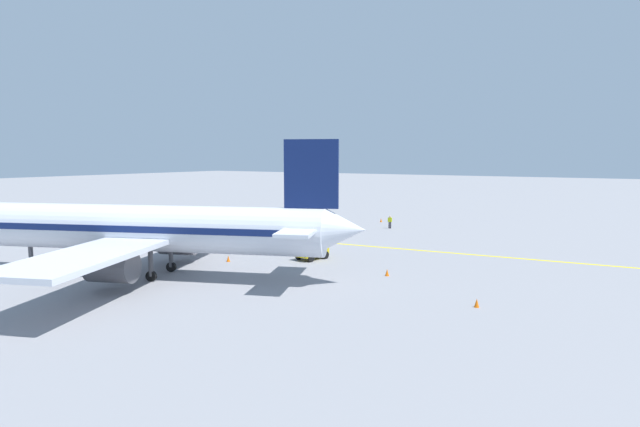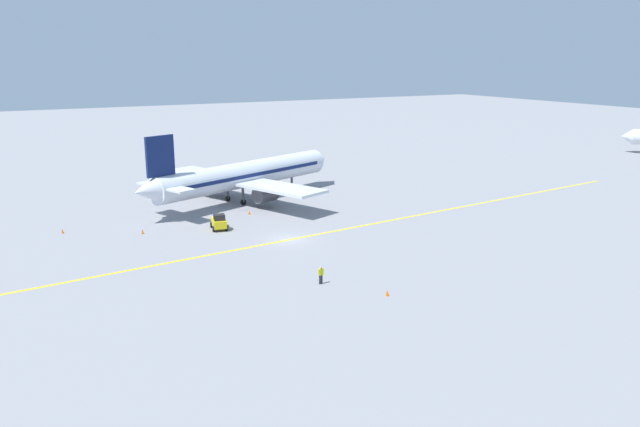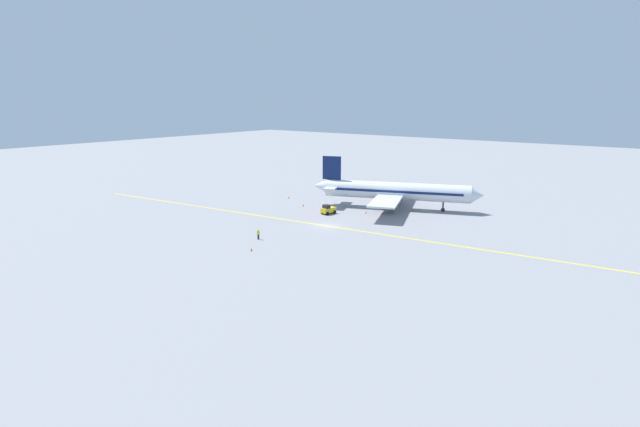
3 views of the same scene
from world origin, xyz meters
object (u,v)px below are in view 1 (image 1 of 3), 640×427
Objects in this scene: traffic_cone_near_nose at (477,303)px; traffic_cone_far_edge at (228,259)px; traffic_cone_mid_apron at (387,272)px; traffic_cone_by_wingtip at (381,220)px; baggage_tug_white at (313,249)px; airplane_at_gate at (142,229)px; ground_crew_worker at (390,222)px.

traffic_cone_far_edge is (2.25, 22.43, 0.00)m from traffic_cone_near_nose.
traffic_cone_mid_apron and traffic_cone_by_wingtip have the same top height.
baggage_tug_white is at bearing -168.63° from traffic_cone_by_wingtip.
traffic_cone_mid_apron is 14.52m from traffic_cone_far_edge.
airplane_at_gate is 62.21× the size of traffic_cone_mid_apron.
traffic_cone_mid_apron is (-2.45, -8.45, -0.63)m from baggage_tug_white.
traffic_cone_near_nose is 22.54m from traffic_cone_far_edge.
traffic_cone_mid_apron is at bearing -80.27° from traffic_cone_far_edge.
traffic_cone_by_wingtip is at bearing 11.37° from baggage_tug_white.
traffic_cone_mid_apron is 32.63m from traffic_cone_by_wingtip.
traffic_cone_mid_apron is (4.70, 8.12, 0.00)m from traffic_cone_near_nose.
traffic_cone_near_nose is (-28.97, -18.38, -0.63)m from ground_crew_worker.
traffic_cone_mid_apron is at bearing -59.09° from airplane_at_gate.
traffic_cone_far_edge is at bearing -16.59° from airplane_at_gate.
traffic_cone_far_edge is (-31.98, 0.42, 0.00)m from traffic_cone_by_wingtip.
baggage_tug_white reaches higher than traffic_cone_far_edge.
baggage_tug_white is 5.89× the size of traffic_cone_near_nose.
baggage_tug_white is 5.89× the size of traffic_cone_far_edge.
baggage_tug_white reaches higher than traffic_cone_by_wingtip.
ground_crew_worker is 26.36m from traffic_cone_mid_apron.
traffic_cone_mid_apron is at bearing 59.92° from traffic_cone_near_nose.
traffic_cone_far_edge is at bearing 129.90° from baggage_tug_white.
baggage_tug_white is 18.05m from traffic_cone_near_nose.
baggage_tug_white is 5.89× the size of traffic_cone_mid_apron.
airplane_at_gate is 62.21× the size of traffic_cone_near_nose.
ground_crew_worker is 34.32m from traffic_cone_near_nose.
traffic_cone_near_nose is 40.69m from traffic_cone_by_wingtip.
traffic_cone_by_wingtip is at bearing 34.63° from ground_crew_worker.
baggage_tug_white is 27.62m from traffic_cone_by_wingtip.
traffic_cone_far_edge is (7.44, -2.22, -3.43)m from airplane_at_gate.
traffic_cone_near_nose and traffic_cone_mid_apron have the same top height.
traffic_cone_near_nose is at bearing -147.61° from ground_crew_worker.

